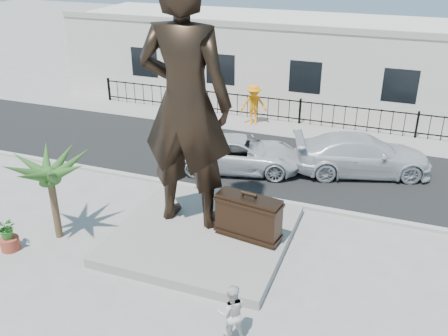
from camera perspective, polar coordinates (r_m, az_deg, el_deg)
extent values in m
plane|color=#9E9991|center=(14.52, -2.82, -11.44)|extent=(100.00, 100.00, 0.00)
cube|color=black|center=(21.10, 5.71, 0.88)|extent=(40.00, 7.00, 0.01)
cube|color=#A5A399|center=(18.05, 2.78, -3.26)|extent=(40.00, 0.25, 0.12)
cube|color=#9E9991|center=(24.70, 8.17, 4.47)|extent=(40.00, 2.50, 0.02)
cube|color=gray|center=(15.73, -2.37, -7.56)|extent=(5.20, 5.20, 0.30)
cube|color=black|center=(25.24, 8.66, 6.32)|extent=(22.00, 0.10, 1.20)
cube|color=silver|center=(28.78, 10.74, 11.84)|extent=(28.00, 7.00, 4.40)
imported|color=black|center=(14.67, -4.43, 7.36)|extent=(2.88, 1.93, 7.76)
cube|color=black|center=(14.97, 2.83, -5.65)|extent=(2.02, 0.90, 1.37)
imported|color=silver|center=(12.00, 0.85, -16.17)|extent=(0.88, 0.81, 1.46)
imported|color=silver|center=(19.95, 1.93, 1.67)|extent=(5.30, 3.35, 1.36)
imported|color=silver|center=(20.34, 15.49, 1.49)|extent=(5.76, 3.73, 1.55)
imported|color=orange|center=(24.81, 3.42, 7.26)|extent=(1.48, 1.17, 2.00)
cylinder|color=#993B28|center=(16.50, -23.26, -7.94)|extent=(0.56, 0.56, 0.40)
imported|color=#2E6F24|center=(16.23, -23.59, -6.32)|extent=(0.66, 0.58, 0.69)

